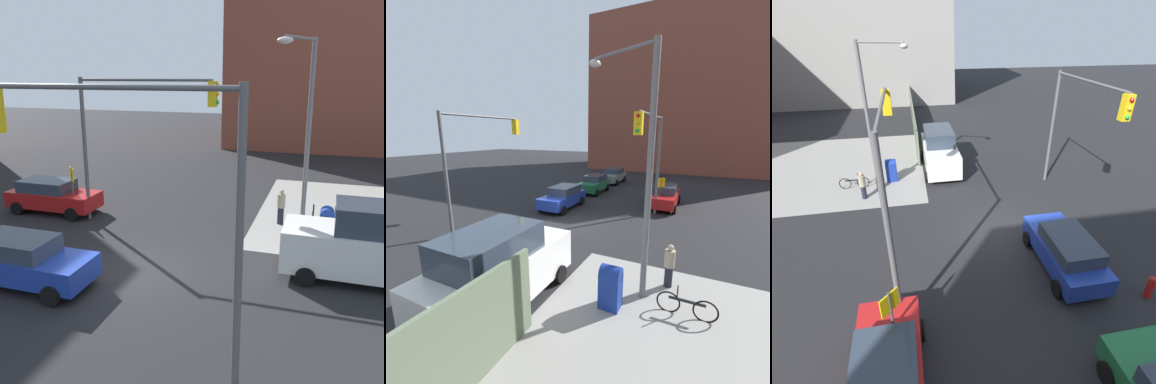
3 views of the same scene
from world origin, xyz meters
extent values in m
plane|color=black|center=(0.00, 0.00, 0.00)|extent=(120.00, 120.00, 0.00)
cube|color=gray|center=(9.00, 9.00, 0.01)|extent=(12.00, 12.00, 0.01)
cube|color=#607056|center=(17.27, 3.20, 1.20)|extent=(18.54, 0.12, 2.40)
cube|color=gray|center=(36.00, 9.75, 10.14)|extent=(20.00, 24.00, 20.28)
cylinder|color=#59595B|center=(-4.50, 4.50, 3.25)|extent=(0.18, 0.18, 6.50)
cylinder|color=#59595B|center=(-1.51, 4.50, 6.38)|extent=(5.98, 0.12, 0.12)
cube|color=yellow|center=(1.48, 4.50, 5.85)|extent=(0.32, 0.36, 1.00)
sphere|color=red|center=(1.66, 4.50, 6.17)|extent=(0.18, 0.18, 0.18)
sphere|color=orange|center=(1.66, 4.50, 5.85)|extent=(0.18, 0.18, 0.18)
sphere|color=green|center=(1.66, 4.50, 5.53)|extent=(0.18, 0.18, 0.18)
cylinder|color=#59595B|center=(4.50, -4.50, 3.25)|extent=(0.18, 0.18, 6.50)
cylinder|color=#59595B|center=(1.69, -4.50, 6.38)|extent=(5.61, 0.12, 0.12)
cube|color=yellow|center=(-1.11, -4.50, 5.85)|extent=(0.32, 0.36, 1.00)
sphere|color=red|center=(-1.29, -4.50, 6.17)|extent=(0.18, 0.18, 0.18)
sphere|color=orange|center=(-1.29, -4.50, 5.85)|extent=(0.18, 0.18, 0.18)
sphere|color=green|center=(-1.29, -4.50, 5.53)|extent=(0.18, 0.18, 0.18)
cylinder|color=slate|center=(5.20, 5.80, 4.00)|extent=(0.20, 0.20, 8.00)
cylinder|color=slate|center=(4.75, 4.69, 7.90)|extent=(0.99, 2.26, 0.10)
ellipsoid|color=silver|center=(4.30, 3.58, 7.75)|extent=(0.56, 0.36, 0.24)
cylinder|color=#4C4C4C|center=(-5.40, 4.65, 1.20)|extent=(0.08, 0.08, 2.40)
cube|color=yellow|center=(-5.40, 4.65, 2.05)|extent=(0.48, 0.48, 0.64)
cube|color=navy|center=(6.20, 5.00, 0.57)|extent=(0.56, 0.64, 1.15)
cylinder|color=navy|center=(6.20, 5.00, 1.15)|extent=(0.56, 0.64, 0.56)
cylinder|color=red|center=(-5.00, -4.20, 0.40)|extent=(0.26, 0.26, 0.80)
sphere|color=red|center=(-5.00, -4.20, 0.82)|extent=(0.24, 0.24, 0.24)
cylinder|color=black|center=(-7.38, -0.97, 0.32)|extent=(0.64, 0.22, 0.64)
cube|color=#B21919|center=(-6.62, 4.81, 0.70)|extent=(4.46, 1.80, 0.75)
cube|color=#2D3847|center=(-6.97, 4.81, 1.35)|extent=(2.50, 1.58, 0.55)
cylinder|color=black|center=(-5.10, 5.71, 0.32)|extent=(0.64, 0.22, 0.64)
cylinder|color=black|center=(-5.10, 3.91, 0.32)|extent=(0.64, 0.22, 0.64)
cube|color=#1E389E|center=(-2.87, -1.92, 0.70)|extent=(4.32, 1.80, 0.75)
cube|color=#2D3847|center=(-3.21, -1.92, 1.35)|extent=(2.42, 1.58, 0.55)
cylinder|color=black|center=(-1.40, -1.02, 0.32)|extent=(0.64, 0.22, 0.64)
cylinder|color=black|center=(-1.40, -2.82, 0.32)|extent=(0.64, 0.22, 0.64)
cylinder|color=black|center=(-4.33, -1.02, 0.32)|extent=(0.64, 0.22, 0.64)
cylinder|color=black|center=(-4.33, -2.82, 0.32)|extent=(0.64, 0.22, 0.64)
cube|color=white|center=(7.50, 1.80, 1.02)|extent=(5.40, 2.10, 1.40)
cube|color=#2D3847|center=(7.93, 1.80, 2.17)|extent=(3.02, 1.85, 0.90)
cylinder|color=black|center=(5.66, 0.75, 0.32)|extent=(0.64, 0.22, 0.64)
cylinder|color=black|center=(5.66, 2.85, 0.32)|extent=(0.64, 0.22, 0.64)
cylinder|color=black|center=(9.33, 0.75, 0.32)|extent=(0.64, 0.22, 0.64)
cylinder|color=black|center=(9.33, 2.85, 0.32)|extent=(0.64, 0.22, 0.64)
cylinder|color=#9E937A|center=(4.20, 6.50, 1.10)|extent=(0.36, 0.36, 0.62)
sphere|color=tan|center=(4.20, 6.50, 1.52)|extent=(0.21, 0.21, 0.21)
cylinder|color=#1E1E2D|center=(4.20, 6.50, 0.39)|extent=(0.28, 0.28, 0.79)
torus|color=black|center=(5.60, 7.72, 0.33)|extent=(0.05, 0.71, 0.71)
torus|color=black|center=(5.60, 6.68, 0.33)|extent=(0.05, 0.71, 0.71)
cube|color=black|center=(5.60, 7.20, 0.51)|extent=(0.04, 1.04, 0.08)
cylinder|color=black|center=(5.60, 6.92, 0.75)|extent=(0.04, 0.04, 0.40)
camera|label=1|loc=(6.04, -12.29, 6.64)|focal=40.00mm
camera|label=2|loc=(13.10, 7.27, 5.40)|focal=24.00mm
camera|label=3|loc=(-11.25, 3.72, 8.58)|focal=28.00mm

